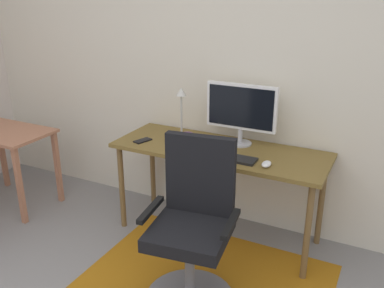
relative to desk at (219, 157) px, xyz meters
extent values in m
cube|color=beige|center=(0.00, 0.36, 0.63)|extent=(6.00, 0.10, 2.60)
cube|color=brown|center=(0.00, 0.00, 0.06)|extent=(1.61, 0.59, 0.03)
cylinder|color=brown|center=(-0.74, -0.23, -0.31)|extent=(0.04, 0.04, 0.71)
cylinder|color=brown|center=(0.74, -0.23, -0.31)|extent=(0.04, 0.04, 0.71)
cylinder|color=brown|center=(-0.74, 0.23, -0.31)|extent=(0.04, 0.04, 0.71)
cylinder|color=brown|center=(0.74, 0.23, -0.31)|extent=(0.04, 0.04, 0.71)
cylinder|color=#B2B2B7|center=(0.11, 0.15, 0.08)|extent=(0.18, 0.18, 0.01)
cylinder|color=#B2B2B7|center=(0.11, 0.15, 0.14)|extent=(0.04, 0.04, 0.11)
cube|color=white|center=(0.11, 0.15, 0.37)|extent=(0.54, 0.04, 0.34)
cube|color=black|center=(0.11, 0.13, 0.37)|extent=(0.50, 0.00, 0.30)
cube|color=black|center=(0.12, -0.15, 0.08)|extent=(0.43, 0.13, 0.02)
ellipsoid|color=white|center=(0.42, -0.17, 0.09)|extent=(0.06, 0.10, 0.03)
cylinder|color=#703675|center=(-0.23, -0.08, 0.13)|extent=(0.09, 0.09, 0.11)
cube|color=black|center=(-0.59, -0.13, 0.08)|extent=(0.11, 0.15, 0.01)
cylinder|color=black|center=(-0.35, 0.06, 0.08)|extent=(0.11, 0.11, 0.01)
cylinder|color=beige|center=(-0.35, 0.06, 0.26)|extent=(0.02, 0.02, 0.34)
cone|color=beige|center=(-0.35, 0.06, 0.46)|extent=(0.08, 0.08, 0.06)
cylinder|color=slate|center=(0.17, -0.81, -0.40)|extent=(0.06, 0.06, 0.43)
cube|color=black|center=(0.17, -0.81, -0.15)|extent=(0.51, 0.51, 0.08)
cube|color=black|center=(0.14, -0.62, 0.14)|extent=(0.43, 0.12, 0.50)
cube|color=black|center=(-0.08, -0.84, -0.04)|extent=(0.08, 0.32, 0.03)
cube|color=black|center=(0.41, -0.78, -0.04)|extent=(0.08, 0.32, 0.03)
cube|color=#A76B4D|center=(-1.88, -0.35, 0.02)|extent=(0.79, 0.51, 0.02)
cube|color=#A76B4D|center=(-1.52, -0.57, -0.33)|extent=(0.04, 0.04, 0.67)
cube|color=#A76B4D|center=(-2.23, -0.14, -0.33)|extent=(0.04, 0.04, 0.67)
cube|color=#A76B4D|center=(-1.52, -0.14, -0.33)|extent=(0.04, 0.04, 0.67)
camera|label=1|loc=(1.14, -2.71, 1.21)|focal=39.40mm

